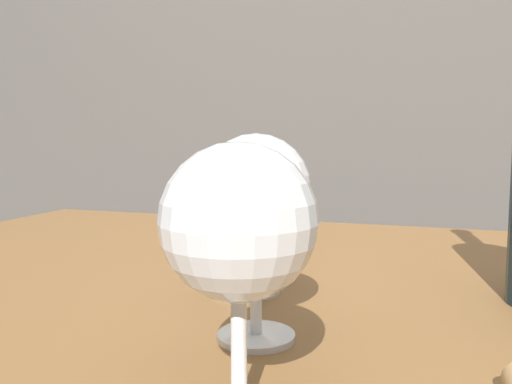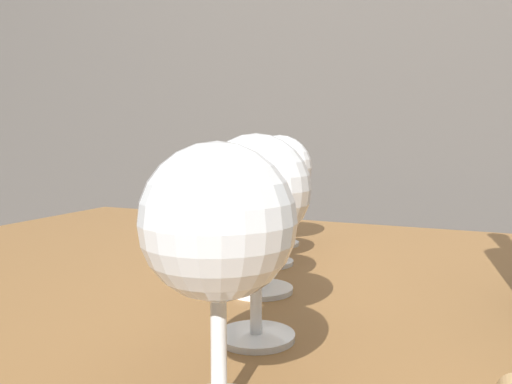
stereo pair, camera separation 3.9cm
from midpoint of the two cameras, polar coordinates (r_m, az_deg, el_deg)
back_wall at (r=1.70m, az=16.75°, el=18.59°), size 5.00×0.08×2.60m
dining_table at (r=0.59m, az=12.34°, el=-19.46°), size 1.41×0.80×0.77m
wine_glass_merlot at (r=0.28m, az=-5.89°, el=-3.73°), size 0.09×0.09×0.15m
wine_glass_empty at (r=0.39m, az=-2.86°, el=-0.30°), size 0.08×0.08×0.16m
wine_glass_rose at (r=0.52m, az=-3.16°, el=-1.30°), size 0.08×0.08×0.13m
wine_glass_pinot at (r=0.63m, az=-2.68°, el=0.07°), size 0.08×0.08×0.13m
wine_glass_white at (r=0.74m, az=-1.72°, el=2.60°), size 0.09×0.09×0.16m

